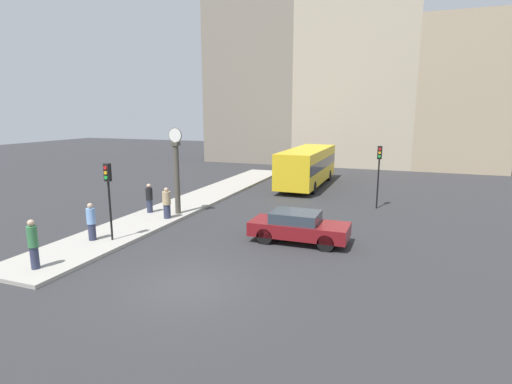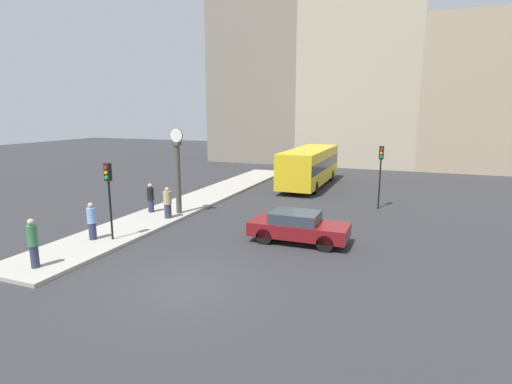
% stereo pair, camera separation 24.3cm
% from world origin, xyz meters
% --- Properties ---
extents(ground_plane, '(120.00, 120.00, 0.00)m').
position_xyz_m(ground_plane, '(0.00, 0.00, 0.00)').
color(ground_plane, '#2D2D30').
extents(sidewalk_corner, '(3.02, 27.21, 0.15)m').
position_xyz_m(sidewalk_corner, '(-5.97, 11.61, 0.07)').
color(sidewalk_corner, '#A39E93').
rests_on(sidewalk_corner, ground_plane).
extents(building_row, '(30.85, 5.00, 19.80)m').
position_xyz_m(building_row, '(-0.50, 32.82, 8.94)').
color(building_row, gray).
rests_on(building_row, ground_plane).
extents(sedan_car, '(4.28, 1.75, 1.37)m').
position_xyz_m(sedan_car, '(2.25, 5.70, 0.71)').
color(sedan_car, maroon).
rests_on(sedan_car, ground_plane).
extents(bus_distant, '(2.61, 9.51, 2.86)m').
position_xyz_m(bus_distant, '(-0.62, 19.29, 1.64)').
color(bus_distant, gold).
rests_on(bus_distant, ground_plane).
extents(traffic_light_near, '(0.26, 0.24, 3.36)m').
position_xyz_m(traffic_light_near, '(-5.34, 2.71, 2.57)').
color(traffic_light_near, black).
rests_on(traffic_light_near, sidewalk_corner).
extents(traffic_light_far, '(0.26, 0.24, 3.71)m').
position_xyz_m(traffic_light_far, '(5.02, 13.45, 2.66)').
color(traffic_light_far, black).
rests_on(traffic_light_far, ground_plane).
extents(street_clock, '(0.79, 0.39, 4.67)m').
position_xyz_m(street_clock, '(-5.11, 7.77, 2.46)').
color(street_clock, '#4C473D').
rests_on(street_clock, sidewalk_corner).
extents(pedestrian_tan_coat, '(0.43, 0.43, 1.64)m').
position_xyz_m(pedestrian_tan_coat, '(-5.10, 6.67, 0.95)').
color(pedestrian_tan_coat, '#2D334C').
rests_on(pedestrian_tan_coat, sidewalk_corner).
extents(pedestrian_black_jacket, '(0.37, 0.37, 1.62)m').
position_xyz_m(pedestrian_black_jacket, '(-6.70, 7.40, 0.95)').
color(pedestrian_black_jacket, '#2D334C').
rests_on(pedestrian_black_jacket, sidewalk_corner).
extents(pedestrian_green_hoodie, '(0.34, 0.34, 1.81)m').
position_xyz_m(pedestrian_green_hoodie, '(-5.67, -0.92, 1.06)').
color(pedestrian_green_hoodie, '#2D334C').
rests_on(pedestrian_green_hoodie, sidewalk_corner).
extents(pedestrian_blue_stripe, '(0.38, 0.38, 1.65)m').
position_xyz_m(pedestrian_blue_stripe, '(-6.13, 2.38, 0.97)').
color(pedestrian_blue_stripe, '#2D334C').
rests_on(pedestrian_blue_stripe, sidewalk_corner).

